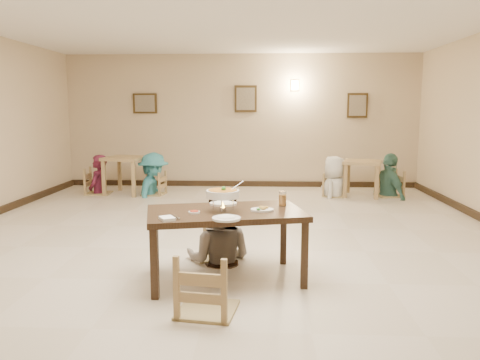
# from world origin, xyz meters

# --- Properties ---
(floor) EXTENTS (10.00, 10.00, 0.00)m
(floor) POSITION_xyz_m (0.00, 0.00, 0.00)
(floor) COLOR beige
(floor) RESTS_ON ground
(ceiling) EXTENTS (10.00, 10.00, 0.00)m
(ceiling) POSITION_xyz_m (0.00, 0.00, 3.00)
(ceiling) COLOR white
(ceiling) RESTS_ON wall_back
(wall_back) EXTENTS (10.00, 0.00, 10.00)m
(wall_back) POSITION_xyz_m (0.00, 5.00, 1.50)
(wall_back) COLOR #CEB592
(wall_back) RESTS_ON floor
(baseboard_back) EXTENTS (8.00, 0.06, 0.12)m
(baseboard_back) POSITION_xyz_m (0.00, 4.97, 0.06)
(baseboard_back) COLOR black
(baseboard_back) RESTS_ON floor
(picture_a) EXTENTS (0.55, 0.04, 0.45)m
(picture_a) POSITION_xyz_m (-2.20, 4.96, 1.90)
(picture_a) COLOR #332410
(picture_a) RESTS_ON wall_back
(picture_b) EXTENTS (0.50, 0.04, 0.60)m
(picture_b) POSITION_xyz_m (0.10, 4.96, 2.00)
(picture_b) COLOR #332410
(picture_b) RESTS_ON wall_back
(picture_c) EXTENTS (0.45, 0.04, 0.55)m
(picture_c) POSITION_xyz_m (2.60, 4.96, 1.85)
(picture_c) COLOR #332410
(picture_c) RESTS_ON wall_back
(wall_sconce) EXTENTS (0.16, 0.05, 0.22)m
(wall_sconce) POSITION_xyz_m (1.20, 4.96, 2.30)
(wall_sconce) COLOR #FFD88C
(wall_sconce) RESTS_ON wall_back
(main_table) EXTENTS (1.73, 1.22, 0.74)m
(main_table) POSITION_xyz_m (0.11, -1.05, 0.66)
(main_table) COLOR #332215
(main_table) RESTS_ON floor
(chair_far) EXTENTS (0.41, 0.41, 0.87)m
(chair_far) POSITION_xyz_m (-0.03, -0.35, 0.44)
(chair_far) COLOR tan
(chair_far) RESTS_ON floor
(chair_near) EXTENTS (0.49, 0.49, 1.05)m
(chair_near) POSITION_xyz_m (0.01, -1.84, 0.52)
(chair_near) COLOR tan
(chair_near) RESTS_ON floor
(main_diner) EXTENTS (0.88, 0.73, 1.67)m
(main_diner) POSITION_xyz_m (-0.01, -0.45, 0.84)
(main_diner) COLOR gray
(main_diner) RESTS_ON floor
(curry_warmer) EXTENTS (0.38, 0.33, 0.30)m
(curry_warmer) POSITION_xyz_m (0.09, -1.09, 0.91)
(curry_warmer) COLOR silver
(curry_warmer) RESTS_ON main_table
(rice_plate_far) EXTENTS (0.30, 0.30, 0.07)m
(rice_plate_far) POSITION_xyz_m (0.07, -0.77, 0.75)
(rice_plate_far) COLOR white
(rice_plate_far) RESTS_ON main_table
(rice_plate_near) EXTENTS (0.27, 0.27, 0.06)m
(rice_plate_near) POSITION_xyz_m (0.15, -1.45, 0.75)
(rice_plate_near) COLOR white
(rice_plate_near) RESTS_ON main_table
(fried_plate) EXTENTS (0.24, 0.24, 0.05)m
(fried_plate) POSITION_xyz_m (0.49, -1.06, 0.75)
(fried_plate) COLOR white
(fried_plate) RESTS_ON main_table
(chili_dish) EXTENTS (0.11, 0.11, 0.02)m
(chili_dish) POSITION_xyz_m (-0.19, -1.20, 0.75)
(chili_dish) COLOR white
(chili_dish) RESTS_ON main_table
(napkin_cutlery) EXTENTS (0.21, 0.25, 0.03)m
(napkin_cutlery) POSITION_xyz_m (-0.39, -1.50, 0.75)
(napkin_cutlery) COLOR white
(napkin_cutlery) RESTS_ON main_table
(drink_glass) EXTENTS (0.08, 0.08, 0.16)m
(drink_glass) POSITION_xyz_m (0.71, -0.80, 0.81)
(drink_glass) COLOR white
(drink_glass) RESTS_ON main_table
(bg_table_left) EXTENTS (0.92, 0.92, 0.79)m
(bg_table_left) POSITION_xyz_m (-2.37, 3.87, 0.65)
(bg_table_left) COLOR #A48558
(bg_table_left) RESTS_ON floor
(bg_table_right) EXTENTS (0.90, 0.90, 0.73)m
(bg_table_right) POSITION_xyz_m (2.52, 3.85, 0.59)
(bg_table_right) COLOR #A48558
(bg_table_right) RESTS_ON floor
(bg_chair_ll) EXTENTS (0.49, 0.49, 1.04)m
(bg_chair_ll) POSITION_xyz_m (-2.96, 3.83, 0.52)
(bg_chair_ll) COLOR tan
(bg_chair_ll) RESTS_ON floor
(bg_chair_lr) EXTENTS (0.43, 0.43, 0.92)m
(bg_chair_lr) POSITION_xyz_m (-1.78, 3.81, 0.46)
(bg_chair_lr) COLOR tan
(bg_chair_lr) RESTS_ON floor
(bg_chair_rl) EXTENTS (0.42, 0.42, 0.90)m
(bg_chair_rl) POSITION_xyz_m (1.96, 3.81, 0.45)
(bg_chair_rl) COLOR tan
(bg_chair_rl) RESTS_ON floor
(bg_chair_rr) EXTENTS (0.47, 0.47, 1.01)m
(bg_chair_rr) POSITION_xyz_m (3.09, 3.85, 0.50)
(bg_chair_rr) COLOR tan
(bg_chair_rr) RESTS_ON floor
(bg_diner_a) EXTENTS (0.44, 0.63, 1.65)m
(bg_diner_a) POSITION_xyz_m (-2.96, 3.83, 0.83)
(bg_diner_a) COLOR #591830
(bg_diner_a) RESTS_ON floor
(bg_diner_b) EXTENTS (0.74, 1.18, 1.76)m
(bg_diner_b) POSITION_xyz_m (-1.78, 3.81, 0.88)
(bg_diner_b) COLOR teal
(bg_diner_b) RESTS_ON floor
(bg_diner_c) EXTENTS (0.81, 0.95, 1.65)m
(bg_diner_c) POSITION_xyz_m (1.96, 3.81, 0.83)
(bg_diner_c) COLOR silver
(bg_diner_c) RESTS_ON floor
(bg_diner_d) EXTENTS (0.73, 1.12, 1.77)m
(bg_diner_d) POSITION_xyz_m (3.09, 3.85, 0.89)
(bg_diner_d) COLOR #477D6E
(bg_diner_d) RESTS_ON floor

